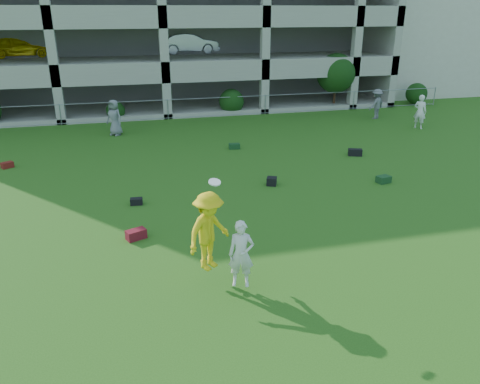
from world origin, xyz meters
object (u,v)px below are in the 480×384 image
object	(u,v)px
bystander_c	(114,118)
parking_garage	(151,10)
bystander_e	(420,112)
stucco_building	(428,23)
bystander_f	(376,104)
frisbee_contest	(214,235)
crate_d	(272,181)

from	to	relation	value
bystander_c	parking_garage	size ratio (longest dim) A/B	0.06
bystander_e	parking_garage	world-z (taller)	parking_garage
bystander_c	bystander_e	bearing A→B (deg)	31.00
stucco_building	bystander_f	world-z (taller)	stucco_building
stucco_building	frisbee_contest	distance (m)	36.32
stucco_building	crate_d	size ratio (longest dim) A/B	45.71
bystander_f	parking_garage	bearing A→B (deg)	-68.03
bystander_e	frisbee_contest	bearing A→B (deg)	94.35
frisbee_contest	crate_d	bearing A→B (deg)	61.00
bystander_c	bystander_e	xyz separation A→B (m)	(16.09, -2.56, 0.00)
bystander_e	bystander_f	bearing A→B (deg)	-17.20
bystander_c	bystander_f	xyz separation A→B (m)	(15.05, 0.23, -0.04)
bystander_e	crate_d	distance (m)	12.40
stucco_building	bystander_c	size ratio (longest dim) A/B	8.75
bystander_c	bystander_e	world-z (taller)	bystander_e
bystander_c	frisbee_contest	size ratio (longest dim) A/B	0.72
bystander_e	crate_d	world-z (taller)	bystander_e
parking_garage	bystander_c	bearing A→B (deg)	-104.42
parking_garage	bystander_f	bearing A→B (deg)	-43.82
bystander_e	parking_garage	xyz separation A→B (m)	(-13.07, 14.32, 5.10)
bystander_f	crate_d	distance (m)	13.29
stucco_building	crate_d	bearing A→B (deg)	-134.08
bystander_f	frisbee_contest	world-z (taller)	frisbee_contest
bystander_f	crate_d	world-z (taller)	bystander_f
bystander_f	crate_d	bearing A→B (deg)	20.26
bystander_c	crate_d	xyz separation A→B (m)	(5.57, -9.07, -0.76)
parking_garage	bystander_e	bearing A→B (deg)	-47.62
bystander_c	crate_d	distance (m)	10.67
stucco_building	frisbee_contest	xyz separation A→B (m)	(-23.81, -27.17, -3.73)
bystander_c	frisbee_contest	world-z (taller)	frisbee_contest
bystander_e	bystander_f	distance (m)	2.98
bystander_e	frisbee_contest	xyz separation A→B (m)	(-13.87, -12.55, 0.36)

